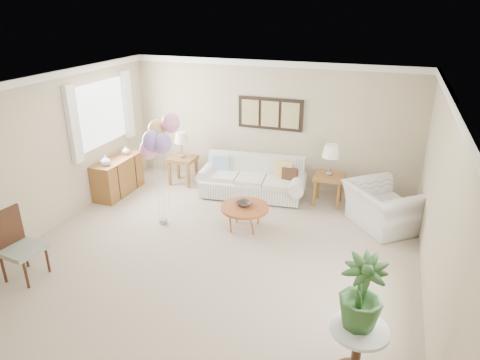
{
  "coord_description": "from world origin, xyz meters",
  "views": [
    {
      "loc": [
        2.26,
        -5.25,
        3.63
      ],
      "look_at": [
        0.19,
        0.6,
        1.05
      ],
      "focal_mm": 32.0,
      "sensor_mm": 36.0,
      "label": 1
    }
  ],
  "objects": [
    {
      "name": "potted_plant",
      "position": [
        2.24,
        -1.65,
        1.03
      ],
      "size": [
        0.45,
        0.45,
        0.78
      ],
      "primitive_type": "imported",
      "rotation": [
        0.0,
        0.0,
        -0.04
      ],
      "color": "#264F20",
      "rests_on": "side_table"
    },
    {
      "name": "ground_plane",
      "position": [
        0.0,
        0.0,
        0.0
      ],
      "size": [
        6.0,
        6.0,
        0.0
      ],
      "primitive_type": "plane",
      "color": "#B7A991"
    },
    {
      "name": "credenza",
      "position": [
        -2.76,
        1.5,
        0.37
      ],
      "size": [
        0.46,
        1.2,
        0.74
      ],
      "color": "#915933",
      "rests_on": "ground"
    },
    {
      "name": "sofa",
      "position": [
        -0.15,
        2.31,
        0.32
      ],
      "size": [
        2.26,
        1.01,
        0.8
      ],
      "color": "white",
      "rests_on": "ground"
    },
    {
      "name": "coffee_table",
      "position": [
        0.15,
        0.94,
        0.38
      ],
      "size": [
        0.83,
        0.83,
        0.42
      ],
      "color": "brown",
      "rests_on": "ground"
    },
    {
      "name": "vase_sage",
      "position": [
        -2.74,
        1.83,
        0.83
      ],
      "size": [
        0.21,
        0.21,
        0.17
      ],
      "primitive_type": "imported",
      "rotation": [
        0.0,
        0.0,
        0.3
      ],
      "color": "beige",
      "rests_on": "credenza"
    },
    {
      "name": "balloon_cluster",
      "position": [
        -1.24,
        0.62,
        1.59
      ],
      "size": [
        0.63,
        0.56,
        1.99
      ],
      "color": "gray",
      "rests_on": "ground"
    },
    {
      "name": "accent_chair",
      "position": [
        -2.38,
        -1.44,
        0.53
      ],
      "size": [
        0.56,
        0.56,
        1.03
      ],
      "color": "gray",
      "rests_on": "ground"
    },
    {
      "name": "armchair",
      "position": [
        2.37,
        1.8,
        0.38
      ],
      "size": [
        1.52,
        1.54,
        0.75
      ],
      "primitive_type": "imported",
      "rotation": [
        0.0,
        0.0,
        2.26
      ],
      "color": "white",
      "rests_on": "ground"
    },
    {
      "name": "end_table_left",
      "position": [
        -1.75,
        2.41,
        0.5
      ],
      "size": [
        0.55,
        0.5,
        0.6
      ],
      "color": "#915933",
      "rests_on": "ground"
    },
    {
      "name": "room_shell",
      "position": [
        -0.11,
        0.09,
        1.63
      ],
      "size": [
        6.04,
        6.04,
        2.6
      ],
      "color": "#BAB091",
      "rests_on": "ground"
    },
    {
      "name": "lamp_right",
      "position": [
        1.35,
        2.42,
        1.06
      ],
      "size": [
        0.33,
        0.33,
        0.59
      ],
      "color": "gray",
      "rests_on": "end_table_right"
    },
    {
      "name": "lamp_left",
      "position": [
        -1.75,
        2.41,
        1.01
      ],
      "size": [
        0.31,
        0.31,
        0.54
      ],
      "color": "gray",
      "rests_on": "end_table_left"
    },
    {
      "name": "end_table_right",
      "position": [
        1.35,
        2.42,
        0.51
      ],
      "size": [
        0.56,
        0.51,
        0.61
      ],
      "color": "#915933",
      "rests_on": "ground"
    },
    {
      "name": "side_table",
      "position": [
        2.27,
        -1.69,
        0.48
      ],
      "size": [
        0.59,
        0.59,
        0.64
      ],
      "color": "silver",
      "rests_on": "ground"
    },
    {
      "name": "vase_white",
      "position": [
        -2.74,
        1.14,
        0.84
      ],
      "size": [
        0.24,
        0.24,
        0.2
      ],
      "primitive_type": "imported",
      "rotation": [
        0.0,
        0.0,
        -0.28
      ],
      "color": "silver",
      "rests_on": "credenza"
    },
    {
      "name": "wall_art_triptych",
      "position": [
        0.0,
        2.96,
        1.55
      ],
      "size": [
        1.35,
        0.06,
        0.65
      ],
      "color": "black",
      "rests_on": "ground"
    },
    {
      "name": "decor_bowl",
      "position": [
        0.13,
        0.98,
        0.45
      ],
      "size": [
        0.34,
        0.34,
        0.06
      ],
      "primitive_type": "imported",
      "rotation": [
        0.0,
        0.0,
        -0.39
      ],
      "color": "#282521",
      "rests_on": "coffee_table"
    }
  ]
}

